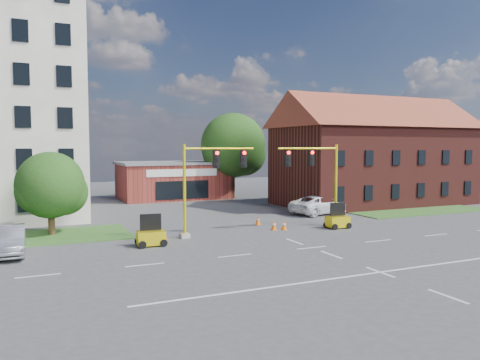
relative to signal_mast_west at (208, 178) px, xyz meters
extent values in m
plane|color=#3F3F41|center=(4.36, -6.00, -3.92)|extent=(120.00, 120.00, 0.00)
cube|color=#2C5720|center=(22.36, 3.00, -3.88)|extent=(14.00, 4.00, 0.08)
cube|color=maroon|center=(4.36, 24.00, -1.92)|extent=(12.00, 8.00, 4.00)
cube|color=slate|center=(4.36, 24.00, 0.23)|extent=(12.40, 8.40, 0.30)
cube|color=silver|center=(4.36, 19.95, -0.72)|extent=(8.00, 0.10, 0.80)
cube|color=black|center=(4.36, 19.95, -2.62)|extent=(6.00, 0.10, 2.00)
cube|color=#531E19|center=(22.36, 10.00, 0.08)|extent=(20.00, 10.00, 8.00)
cylinder|color=#3E2B16|center=(10.86, 21.00, -1.71)|extent=(0.44, 0.44, 4.42)
sphere|color=#1C4615|center=(10.86, 21.00, 2.31)|extent=(7.56, 7.56, 7.56)
sphere|color=#1C4615|center=(12.37, 21.30, 1.30)|extent=(5.29, 5.29, 5.29)
cylinder|color=#3E2B16|center=(-9.64, 4.50, -2.70)|extent=(0.44, 0.44, 2.44)
sphere|color=#1C4615|center=(-9.64, 4.50, -0.48)|extent=(4.50, 4.50, 4.50)
sphere|color=#1C4615|center=(-8.74, 4.80, -1.03)|extent=(3.15, 3.15, 3.15)
cube|color=gray|center=(-1.64, 0.00, -3.77)|extent=(0.60, 0.60, 0.30)
cylinder|color=yellow|center=(-1.64, 0.00, -0.82)|extent=(0.20, 0.20, 6.20)
cylinder|color=yellow|center=(0.86, 0.00, 1.98)|extent=(5.00, 0.14, 0.14)
cube|color=black|center=(0.61, 0.00, 1.28)|extent=(0.40, 0.32, 1.20)
cube|color=black|center=(2.61, 0.00, 1.28)|extent=(0.40, 0.32, 1.20)
sphere|color=#FF0C07|center=(0.61, -0.18, 1.68)|extent=(0.24, 0.24, 0.24)
cube|color=gray|center=(10.36, 0.00, -3.77)|extent=(0.60, 0.60, 0.30)
cylinder|color=yellow|center=(10.36, 0.00, -0.82)|extent=(0.20, 0.20, 6.20)
cylinder|color=yellow|center=(7.86, 0.00, 1.98)|extent=(5.00, 0.14, 0.14)
cube|color=black|center=(8.11, 0.00, 1.28)|extent=(0.40, 0.32, 1.20)
cube|color=black|center=(6.11, 0.00, 1.28)|extent=(0.40, 0.32, 1.20)
sphere|color=#FF0C07|center=(8.11, -0.18, 1.68)|extent=(0.24, 0.24, 0.24)
cube|color=yellow|center=(-4.28, -1.56, -3.42)|extent=(1.72, 1.21, 0.82)
cube|color=black|center=(-4.28, -1.56, -2.46)|extent=(1.28, 0.20, 1.00)
cube|color=yellow|center=(9.83, -0.98, -3.44)|extent=(1.64, 1.15, 0.79)
cube|color=black|center=(9.83, -0.98, -2.51)|extent=(1.24, 0.18, 0.97)
cube|color=orange|center=(-2.97, 0.24, -3.90)|extent=(0.38, 0.38, 0.04)
cone|color=orange|center=(-2.97, 0.24, -3.57)|extent=(0.40, 0.40, 0.70)
cylinder|color=silver|center=(-2.97, 0.24, -3.50)|extent=(0.27, 0.27, 0.09)
cube|color=orange|center=(5.13, 2.81, -3.90)|extent=(0.38, 0.38, 0.04)
cone|color=orange|center=(5.13, 2.81, -3.57)|extent=(0.40, 0.40, 0.70)
cylinder|color=silver|center=(5.13, 2.81, -3.50)|extent=(0.27, 0.27, 0.09)
cube|color=orange|center=(5.16, 0.23, -3.90)|extent=(0.38, 0.38, 0.04)
cone|color=orange|center=(5.16, 0.23, -3.57)|extent=(0.40, 0.40, 0.70)
cylinder|color=silver|center=(5.16, 0.23, -3.50)|extent=(0.27, 0.27, 0.09)
cube|color=orange|center=(5.85, -0.03, -3.90)|extent=(0.38, 0.38, 0.04)
cone|color=orange|center=(5.85, -0.03, -3.57)|extent=(0.40, 0.40, 0.70)
cylinder|color=silver|center=(5.85, -0.03, -3.50)|extent=(0.27, 0.27, 0.09)
imported|color=white|center=(12.85, 5.83, -3.09)|extent=(6.46, 4.17, 1.66)
imported|color=#94979B|center=(-12.07, -0.67, -3.12)|extent=(1.73, 4.89, 1.61)
camera|label=1|loc=(-10.78, -29.37, 2.06)|focal=35.00mm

